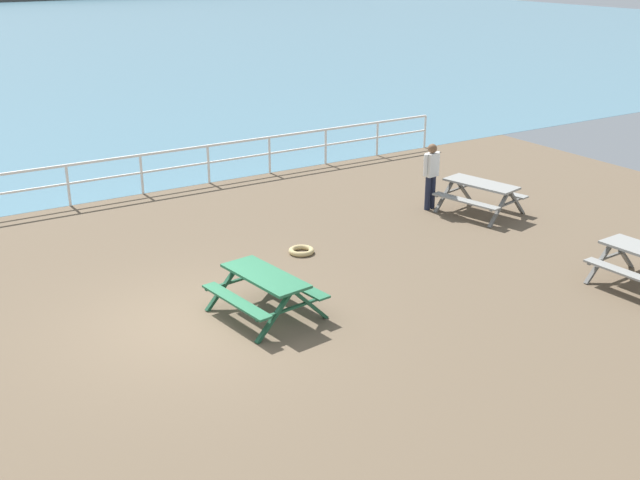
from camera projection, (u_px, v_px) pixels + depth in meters
ground_plane at (193, 328)px, 13.42m from camera, size 30.00×24.00×0.20m
seaward_railing at (67, 177)px, 19.26m from camera, size 23.07×0.07×1.08m
picnic_table_near_left at (265, 284)px, 13.51m from camera, size 1.74×1.97×0.80m
picnic_table_near_right at (481, 190)px, 18.78m from camera, size 1.88×2.10×0.80m
visitor at (431, 172)px, 18.96m from camera, size 0.52×0.27×1.66m
rope_coil at (301, 251)px, 16.45m from camera, size 0.55×0.55×0.11m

